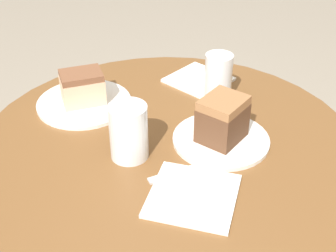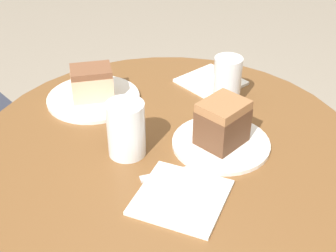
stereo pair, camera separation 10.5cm
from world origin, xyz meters
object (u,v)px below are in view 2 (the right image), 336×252
object	(u,v)px
glass_lemonade	(227,83)
cake_slice_far	(92,83)
plate_far	(94,98)
glass_water	(126,132)
cake_slice_near	(223,123)
plate_near	(221,143)

from	to	relation	value
glass_lemonade	cake_slice_far	bearing A→B (deg)	126.80
glass_lemonade	plate_far	bearing A→B (deg)	126.80
glass_lemonade	glass_water	xyz separation A→B (m)	(-0.32, 0.05, -0.00)
cake_slice_near	glass_lemonade	bearing A→B (deg)	30.33
plate_near	glass_lemonade	world-z (taller)	glass_lemonade
plate_far	cake_slice_far	distance (m)	0.05
glass_lemonade	glass_water	world-z (taller)	glass_lemonade
cake_slice_far	plate_near	bearing A→B (deg)	-83.31
plate_far	glass_water	size ratio (longest dim) A/B	1.92
plate_near	cake_slice_far	bearing A→B (deg)	96.69
cake_slice_near	glass_water	size ratio (longest dim) A/B	0.85
cake_slice_far	glass_water	bearing A→B (deg)	-115.93
plate_near	glass_lemonade	xyz separation A→B (m)	(0.16, 0.10, 0.05)
cake_slice_near	glass_water	world-z (taller)	glass_water
plate_near	glass_water	xyz separation A→B (m)	(-0.15, 0.14, 0.05)
glass_lemonade	glass_water	size ratio (longest dim) A/B	1.01
cake_slice_near	cake_slice_far	world-z (taller)	cake_slice_near
plate_near	glass_water	size ratio (longest dim) A/B	1.76
cake_slice_near	plate_far	bearing A→B (deg)	96.69
plate_far	glass_water	bearing A→B (deg)	-115.93
cake_slice_near	plate_near	bearing A→B (deg)	135.00
cake_slice_far	glass_lemonade	world-z (taller)	glass_lemonade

